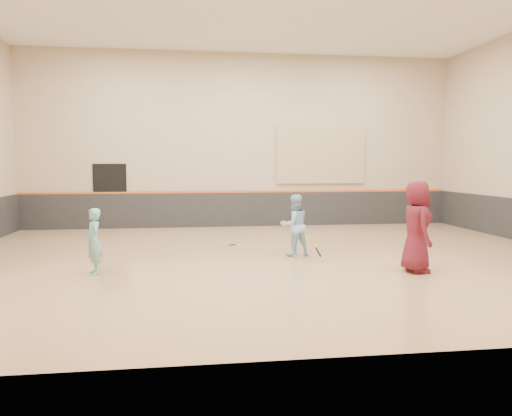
{
  "coord_description": "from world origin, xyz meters",
  "views": [
    {
      "loc": [
        -1.93,
        -11.36,
        2.22
      ],
      "look_at": [
        -0.29,
        0.4,
        1.15
      ],
      "focal_mm": 35.0,
      "sensor_mm": 36.0,
      "label": 1
    }
  ],
  "objects": [
    {
      "name": "girl",
      "position": [
        -3.78,
        -1.18,
        0.66
      ],
      "size": [
        0.46,
        0.56,
        1.33
      ],
      "primitive_type": "imported",
      "rotation": [
        0.0,
        0.0,
        -1.23
      ],
      "color": "#73C6C7",
      "rests_on": "floor"
    },
    {
      "name": "doorway",
      "position": [
        -4.5,
        5.98,
        1.1
      ],
      "size": [
        1.1,
        0.05,
        2.2
      ],
      "primitive_type": "cube",
      "color": "black",
      "rests_on": "floor"
    },
    {
      "name": "wainscot_back",
      "position": [
        0.0,
        5.97,
        0.6
      ],
      "size": [
        14.9,
        0.04,
        1.2
      ],
      "primitive_type": "cube",
      "color": "#232326",
      "rests_on": "floor"
    },
    {
      "name": "room",
      "position": [
        0.0,
        0.0,
        0.81
      ],
      "size": [
        15.04,
        12.04,
        6.22
      ],
      "color": "tan",
      "rests_on": "ground"
    },
    {
      "name": "acoustic_panel",
      "position": [
        2.8,
        5.95,
        2.5
      ],
      "size": [
        3.2,
        0.08,
        2.0
      ],
      "primitive_type": "cube",
      "color": "tan",
      "rests_on": "wall_back"
    },
    {
      "name": "young_man",
      "position": [
        2.7,
        -1.84,
        0.93
      ],
      "size": [
        0.66,
        0.95,
        1.87
      ],
      "primitive_type": "imported",
      "rotation": [
        0.0,
        0.0,
        1.5
      ],
      "color": "maroon",
      "rests_on": "floor"
    },
    {
      "name": "ball_under_racket",
      "position": [
        0.56,
        -0.08,
        0.03
      ],
      "size": [
        0.07,
        0.07,
        0.07
      ],
      "primitive_type": "sphere",
      "color": "gold",
      "rests_on": "floor"
    },
    {
      "name": "instructor",
      "position": [
        0.62,
        0.24,
        0.74
      ],
      "size": [
        0.84,
        0.72,
        1.48
      ],
      "primitive_type": "imported",
      "rotation": [
        0.0,
        0.0,
        3.39
      ],
      "color": "#9CCCF1",
      "rests_on": "floor"
    },
    {
      "name": "held_racket",
      "position": [
        0.94,
        -0.19,
        0.42
      ],
      "size": [
        0.56,
        0.56,
        0.55
      ],
      "primitive_type": null,
      "color": "gold",
      "rests_on": "instructor"
    },
    {
      "name": "spare_racket",
      "position": [
        -0.97,
        1.88,
        0.05
      ],
      "size": [
        0.6,
        0.6,
        0.11
      ],
      "primitive_type": null,
      "color": "#A6BD29",
      "rests_on": "floor"
    },
    {
      "name": "ball_beside_spare",
      "position": [
        -0.46,
        2.37,
        0.03
      ],
      "size": [
        0.07,
        0.07,
        0.07
      ],
      "primitive_type": "sphere",
      "color": "#D7EA36",
      "rests_on": "floor"
    },
    {
      "name": "accent_stripe",
      "position": [
        0.0,
        5.96,
        1.22
      ],
      "size": [
        14.9,
        0.03,
        0.06
      ],
      "primitive_type": "cube",
      "color": "#D85914",
      "rests_on": "wall_back"
    },
    {
      "name": "ball_in_hand",
      "position": [
        2.83,
        -1.99,
        1.17
      ],
      "size": [
        0.07,
        0.07,
        0.07
      ],
      "primitive_type": "sphere",
      "color": "#DEEC37",
      "rests_on": "young_man"
    }
  ]
}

